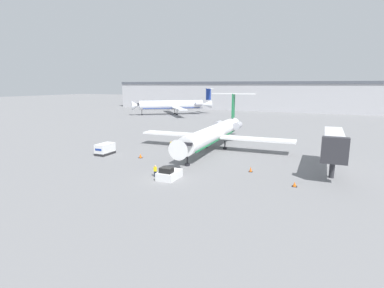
% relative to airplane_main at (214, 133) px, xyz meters
% --- Properties ---
extents(ground_plane, '(600.00, 600.00, 0.00)m').
position_rel_airplane_main_xyz_m(ground_plane, '(0.49, -20.83, -3.26)').
color(ground_plane, slate).
extents(terminal_building, '(180.00, 16.80, 14.26)m').
position_rel_airplane_main_xyz_m(terminal_building, '(0.49, 99.17, 3.90)').
color(terminal_building, '#B2B2B7').
rests_on(terminal_building, ground).
extents(airplane_main, '(31.03, 32.86, 10.64)m').
position_rel_airplane_main_xyz_m(airplane_main, '(0.00, 0.00, 0.00)').
color(airplane_main, white).
rests_on(airplane_main, ground).
extents(pushback_tug, '(2.37, 3.68, 1.77)m').
position_rel_airplane_main_xyz_m(pushback_tug, '(0.89, -20.36, -2.61)').
color(pushback_tug, silver).
rests_on(pushback_tug, ground).
extents(luggage_cart, '(2.02, 3.64, 2.05)m').
position_rel_airplane_main_xyz_m(luggage_cart, '(-16.74, -12.29, -2.24)').
color(luggage_cart, '#232326').
rests_on(luggage_cart, ground).
extents(worker_near_tug, '(0.40, 0.24, 1.66)m').
position_rel_airplane_main_xyz_m(worker_near_tug, '(-1.28, -20.41, -2.39)').
color(worker_near_tug, '#232838').
rests_on(worker_near_tug, ground).
extents(worker_by_wing, '(0.40, 0.24, 1.67)m').
position_rel_airplane_main_xyz_m(worker_by_wing, '(-7.78, -3.22, -2.39)').
color(worker_by_wing, '#232838').
rests_on(worker_by_wing, ground).
extents(traffic_cone_left, '(0.70, 0.70, 0.76)m').
position_rel_airplane_main_xyz_m(traffic_cone_left, '(-9.35, -11.88, -2.89)').
color(traffic_cone_left, black).
rests_on(traffic_cone_left, ground).
extents(traffic_cone_right, '(0.55, 0.55, 0.78)m').
position_rel_airplane_main_xyz_m(traffic_cone_right, '(10.33, -12.62, -2.88)').
color(traffic_cone_right, black).
rests_on(traffic_cone_right, ground).
extents(traffic_cone_mid, '(0.63, 0.63, 0.62)m').
position_rel_airplane_main_xyz_m(traffic_cone_mid, '(16.88, -16.85, -2.97)').
color(traffic_cone_mid, black).
rests_on(traffic_cone_mid, ground).
extents(airplane_parked_far_left, '(30.99, 29.52, 11.15)m').
position_rel_airplane_main_xyz_m(airplane_parked_far_left, '(-40.27, 60.67, 0.84)').
color(airplane_parked_far_left, silver).
rests_on(airplane_parked_far_left, ground).
extents(jet_bridge, '(3.20, 14.02, 6.19)m').
position_rel_airplane_main_xyz_m(jet_bridge, '(21.18, -8.06, 1.20)').
color(jet_bridge, '#2D2D33').
rests_on(jet_bridge, ground).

